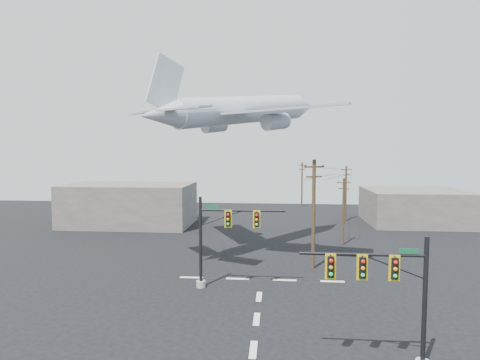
# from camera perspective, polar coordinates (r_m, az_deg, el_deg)

# --- Properties ---
(ground) EXTENTS (120.00, 120.00, 0.00)m
(ground) POSITION_cam_1_polar(r_m,az_deg,el_deg) (24.08, 1.90, -22.97)
(ground) COLOR black
(ground) RESTS_ON ground
(lane_markings) EXTENTS (14.00, 21.20, 0.01)m
(lane_markings) POSITION_cam_1_polar(r_m,az_deg,el_deg) (28.91, 2.50, -18.09)
(lane_markings) COLOR silver
(lane_markings) RESTS_ON ground
(signal_mast_near) EXTENTS (6.56, 0.75, 6.80)m
(signal_mast_near) POSITION_cam_1_polar(r_m,az_deg,el_deg) (22.10, 20.92, -14.99)
(signal_mast_near) COLOR gray
(signal_mast_near) RESTS_ON ground
(signal_mast_far) EXTENTS (7.08, 0.80, 7.31)m
(signal_mast_far) POSITION_cam_1_polar(r_m,az_deg,el_deg) (32.11, -3.06, -8.45)
(signal_mast_far) COLOR gray
(signal_mast_far) RESTS_ON ground
(utility_pole_a) EXTENTS (1.91, 0.93, 10.13)m
(utility_pole_a) POSITION_cam_1_polar(r_m,az_deg,el_deg) (37.58, 10.42, -4.50)
(utility_pole_a) COLOR #422C1C
(utility_pole_a) RESTS_ON ground
(utility_pole_b) EXTENTS (1.52, 0.59, 7.75)m
(utility_pole_b) POSITION_cam_1_polar(r_m,az_deg,el_deg) (47.80, 14.48, -4.16)
(utility_pole_b) COLOR #422C1C
(utility_pole_b) RESTS_ON ground
(utility_pole_c) EXTENTS (1.67, 0.70, 8.49)m
(utility_pole_c) POSITION_cam_1_polar(r_m,az_deg,el_deg) (63.45, 14.81, -1.72)
(utility_pole_c) COLOR #422C1C
(utility_pole_c) RESTS_ON ground
(utility_pole_d) EXTENTS (1.69, 0.77, 8.56)m
(utility_pole_d) POSITION_cam_1_polar(r_m,az_deg,el_deg) (78.10, 8.80, -0.47)
(utility_pole_d) COLOR #422C1C
(utility_pole_d) RESTS_ON ground
(power_lines) EXTENTS (8.97, 40.70, 0.80)m
(power_lines) POSITION_cam_1_polar(r_m,az_deg,el_deg) (57.88, 12.89, 1.13)
(power_lines) COLOR black
(airliner) EXTENTS (20.48, 22.03, 6.60)m
(airliner) POSITION_cam_1_polar(r_m,az_deg,el_deg) (41.69, 0.63, 9.85)
(airliner) COLOR #B1B6BE
(building_left) EXTENTS (18.00, 10.00, 6.00)m
(building_left) POSITION_cam_1_polar(r_m,az_deg,el_deg) (60.72, -15.44, -3.38)
(building_left) COLOR slate
(building_left) RESTS_ON ground
(building_right) EXTENTS (14.00, 12.00, 5.00)m
(building_right) POSITION_cam_1_polar(r_m,az_deg,el_deg) (65.37, 23.61, -3.48)
(building_right) COLOR slate
(building_right) RESTS_ON ground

